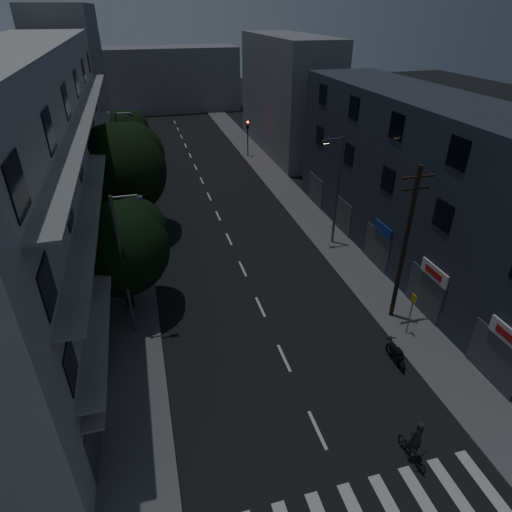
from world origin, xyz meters
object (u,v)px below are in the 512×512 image
utility_pole (405,244)px  bus_stop_sign (412,307)px  motorcycle (396,355)px  cyclist (414,446)px

utility_pole → bus_stop_sign: (-0.01, -1.62, -2.98)m
motorcycle → cyclist: bearing=-112.8°
bus_stop_sign → utility_pole: bearing=89.7°
bus_stop_sign → cyclist: 7.88m
utility_pole → cyclist: size_ratio=4.17×
bus_stop_sign → cyclist: bus_stop_sign is taller
bus_stop_sign → cyclist: bearing=-120.8°
motorcycle → cyclist: cyclist is taller
bus_stop_sign → cyclist: (-3.99, -6.69, -1.16)m
cyclist → bus_stop_sign: bearing=54.8°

